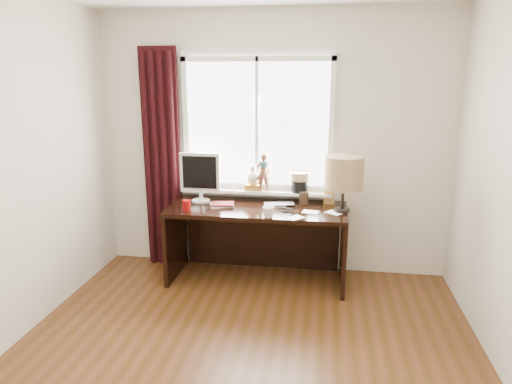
% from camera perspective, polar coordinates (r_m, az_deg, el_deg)
% --- Properties ---
extents(wall_back, '(3.50, 0.00, 2.60)m').
position_cam_1_polar(wall_back, '(4.59, 2.07, 5.94)').
color(wall_back, beige).
rests_on(wall_back, ground).
extents(laptop, '(0.32, 0.24, 0.02)m').
position_cam_1_polar(laptop, '(4.42, 2.94, -1.53)').
color(laptop, silver).
rests_on(laptop, desk).
extents(mug, '(0.15, 0.15, 0.11)m').
position_cam_1_polar(mug, '(4.04, 1.57, -2.47)').
color(mug, white).
rests_on(mug, desk).
extents(red_cup, '(0.08, 0.08, 0.10)m').
position_cam_1_polar(red_cup, '(4.29, -8.67, -1.66)').
color(red_cup, '#6E0606').
rests_on(red_cup, desk).
extents(window, '(1.52, 0.20, 1.40)m').
position_cam_1_polar(window, '(4.55, 0.14, 5.93)').
color(window, white).
rests_on(window, ground).
extents(curtain, '(0.38, 0.09, 2.25)m').
position_cam_1_polar(curtain, '(4.79, -11.69, 3.79)').
color(curtain, black).
rests_on(curtain, floor).
extents(desk, '(1.70, 0.70, 0.75)m').
position_cam_1_polar(desk, '(4.52, 0.30, -4.53)').
color(desk, black).
rests_on(desk, floor).
extents(monitor, '(0.40, 0.18, 0.49)m').
position_cam_1_polar(monitor, '(4.52, -7.00, 2.22)').
color(monitor, beige).
rests_on(monitor, desk).
extents(notebook_stack, '(0.26, 0.22, 0.03)m').
position_cam_1_polar(notebook_stack, '(4.40, -4.25, -1.58)').
color(notebook_stack, beige).
rests_on(notebook_stack, desk).
extents(brush_holder, '(0.09, 0.09, 0.25)m').
position_cam_1_polar(brush_holder, '(4.48, 5.99, -0.72)').
color(brush_holder, black).
rests_on(brush_holder, desk).
extents(icon_frame, '(0.10, 0.03, 0.13)m').
position_cam_1_polar(icon_frame, '(4.50, 9.12, -0.71)').
color(icon_frame, gold).
rests_on(icon_frame, desk).
extents(table_lamp, '(0.35, 0.35, 0.52)m').
position_cam_1_polar(table_lamp, '(4.20, 10.92, 2.30)').
color(table_lamp, black).
rests_on(table_lamp, desk).
extents(loose_papers, '(0.53, 0.39, 0.00)m').
position_cam_1_polar(loose_papers, '(4.18, 7.20, -2.75)').
color(loose_papers, white).
rests_on(loose_papers, desk).
extents(desk_cables, '(0.20, 0.26, 0.01)m').
position_cam_1_polar(desk_cables, '(4.29, 3.85, -2.18)').
color(desk_cables, black).
rests_on(desk_cables, desk).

